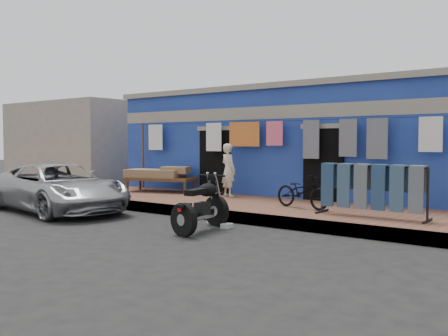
# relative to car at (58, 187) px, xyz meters

# --- Properties ---
(ground) EXTENTS (80.00, 80.00, 0.00)m
(ground) POSITION_rel_car_xyz_m (3.90, -0.28, -0.63)
(ground) COLOR black
(ground) RESTS_ON ground
(sidewalk) EXTENTS (28.00, 3.00, 0.25)m
(sidewalk) POSITION_rel_car_xyz_m (3.90, 2.72, -0.50)
(sidewalk) COLOR brown
(sidewalk) RESTS_ON ground
(curb) EXTENTS (28.00, 0.10, 0.25)m
(curb) POSITION_rel_car_xyz_m (3.90, 1.27, -0.50)
(curb) COLOR gray
(curb) RESTS_ON ground
(building) EXTENTS (12.20, 5.20, 3.36)m
(building) POSITION_rel_car_xyz_m (3.90, 6.71, 1.06)
(building) COLOR navy
(building) RESTS_ON ground
(neighbor_left) EXTENTS (6.00, 5.00, 3.40)m
(neighbor_left) POSITION_rel_car_xyz_m (-7.10, 6.72, 1.07)
(neighbor_left) COLOR #9E9384
(neighbor_left) RESTS_ON ground
(clothesline) EXTENTS (10.06, 0.06, 2.10)m
(clothesline) POSITION_rel_car_xyz_m (3.98, 3.97, 1.17)
(clothesline) COLOR brown
(clothesline) RESTS_ON sidewalk
(car) EXTENTS (4.70, 2.63, 1.26)m
(car) POSITION_rel_car_xyz_m (0.00, 0.00, 0.00)
(car) COLOR #A9A9AD
(car) RESTS_ON ground
(seated_person) EXTENTS (0.61, 0.51, 1.46)m
(seated_person) POSITION_rel_car_xyz_m (2.66, 3.56, 0.35)
(seated_person) COLOR beige
(seated_person) RESTS_ON sidewalk
(bicycle) EXTENTS (1.53, 0.82, 0.94)m
(bicycle) POSITION_rel_car_xyz_m (5.46, 2.59, 0.09)
(bicycle) COLOR black
(bicycle) RESTS_ON sidewalk
(motorcycle) EXTENTS (1.21, 1.89, 1.08)m
(motorcycle) POSITION_rel_car_xyz_m (4.57, 0.08, -0.09)
(motorcycle) COLOR black
(motorcycle) RESTS_ON ground
(charpoy) EXTENTS (2.72, 2.22, 0.72)m
(charpoy) POSITION_rel_car_xyz_m (0.24, 3.43, -0.02)
(charpoy) COLOR brown
(charpoy) RESTS_ON sidewalk
(jeans_rack) EXTENTS (2.29, 0.51, 1.09)m
(jeans_rack) POSITION_rel_car_xyz_m (7.18, 2.26, 0.17)
(jeans_rack) COLOR black
(jeans_rack) RESTS_ON sidewalk
(litter_a) EXTENTS (0.20, 0.19, 0.07)m
(litter_a) POSITION_rel_car_xyz_m (3.52, 0.74, -0.59)
(litter_a) COLOR silver
(litter_a) RESTS_ON ground
(litter_b) EXTENTS (0.21, 0.22, 0.09)m
(litter_b) POSITION_rel_car_xyz_m (4.16, 0.92, -0.59)
(litter_b) COLOR silver
(litter_b) RESTS_ON ground
(litter_c) EXTENTS (0.19, 0.24, 0.09)m
(litter_c) POSITION_rel_car_xyz_m (4.78, 0.65, -0.58)
(litter_c) COLOR silver
(litter_c) RESTS_ON ground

